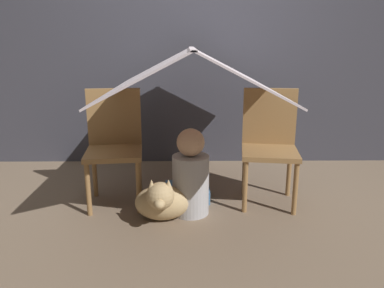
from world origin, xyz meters
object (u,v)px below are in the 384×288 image
object	(u,v)px
person_front	(191,176)
dog	(162,201)
chair_right	(269,142)
chair_left	(114,142)

from	to	relation	value
person_front	dog	size ratio (longest dim) A/B	1.63
person_front	dog	distance (m)	0.27
chair_right	person_front	distance (m)	0.67
chair_left	chair_right	xyz separation A→B (m)	(1.18, -0.00, 0.00)
person_front	dog	xyz separation A→B (m)	(-0.20, -0.14, -0.13)
chair_left	dog	xyz separation A→B (m)	(0.38, -0.37, -0.32)
chair_right	person_front	world-z (taller)	chair_right
chair_left	person_front	world-z (taller)	chair_left
chair_left	chair_right	bearing A→B (deg)	-6.37
chair_left	chair_right	distance (m)	1.18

